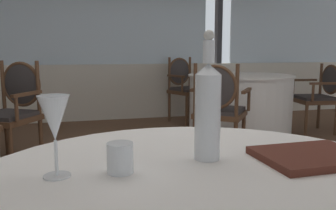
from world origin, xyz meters
The scene contains 10 objects.
window_wall_far centered at (0.00, 3.53, 1.13)m, with size 11.74×0.14×2.85m.
water_bottle centered at (-0.04, -1.01, 0.90)m, with size 0.07×0.07×0.35m.
wine_glass centered at (-0.43, -1.05, 0.90)m, with size 0.07×0.07×0.19m.
water_tumbler centered at (-0.29, -1.06, 0.80)m, with size 0.06×0.06×0.07m, color white.
menu_book centered at (0.23, -1.09, 0.77)m, with size 0.28×0.21×0.02m, color #512319.
background_table_0 centered at (1.58, 2.10, 0.38)m, with size 1.30×1.30×0.76m.
dining_chair_0_0 centered at (2.64, 1.97, 0.52)m, with size 0.52×0.58×0.88m.
dining_chair_0_1 centered at (1.16, 3.09, 0.57)m, with size 0.64×0.60×0.96m.
dining_chair_0_2 centered at (0.93, 1.24, 0.55)m, with size 0.66×0.65×0.94m.
dining_chair_1_0 centered at (-0.98, 1.58, 0.56)m, with size 0.65×0.63×0.96m.
Camera 1 is at (-0.38, -1.88, 1.05)m, focal length 37.30 mm.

